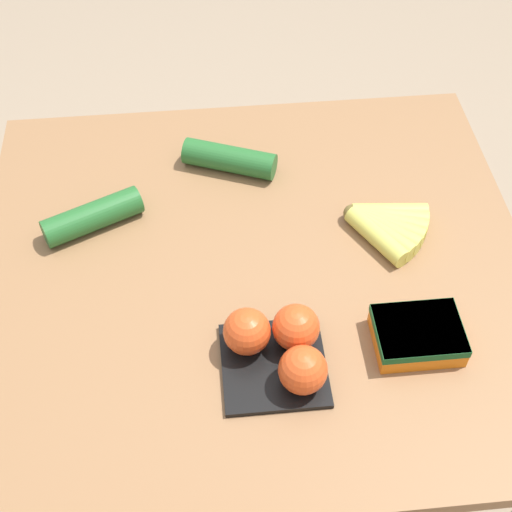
{
  "coord_description": "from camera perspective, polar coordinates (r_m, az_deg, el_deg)",
  "views": [
    {
      "loc": [
        0.08,
        0.84,
        1.78
      ],
      "look_at": [
        0.0,
        0.0,
        0.78
      ],
      "focal_mm": 50.0,
      "sensor_mm": 36.0,
      "label": 1
    }
  ],
  "objects": [
    {
      "name": "cucumber_near",
      "position": [
        1.42,
        -12.94,
        3.1
      ],
      "size": [
        0.2,
        0.13,
        0.06
      ],
      "color": "#236028",
      "rests_on": "dining_table"
    },
    {
      "name": "ground_plane",
      "position": [
        1.97,
        0.0,
        -14.76
      ],
      "size": [
        12.0,
        12.0,
        0.0
      ],
      "primitive_type": "plane",
      "color": "gray"
    },
    {
      "name": "tomato_pack",
      "position": [
        1.18,
        1.96,
        -7.23
      ],
      "size": [
        0.17,
        0.17,
        0.09
      ],
      "color": "black",
      "rests_on": "dining_table"
    },
    {
      "name": "banana_bunch",
      "position": [
        1.4,
        10.26,
        2.47
      ],
      "size": [
        0.17,
        0.16,
        0.04
      ],
      "color": "brown",
      "rests_on": "dining_table"
    },
    {
      "name": "carrot_bag",
      "position": [
        1.24,
        12.82,
        -6.11
      ],
      "size": [
        0.15,
        0.11,
        0.05
      ],
      "color": "orange",
      "rests_on": "dining_table"
    },
    {
      "name": "cucumber_far",
      "position": [
        1.5,
        -2.14,
        7.78
      ],
      "size": [
        0.2,
        0.12,
        0.06
      ],
      "color": "#236028",
      "rests_on": "dining_table"
    },
    {
      "name": "dining_table",
      "position": [
        1.42,
        0.0,
        -3.66
      ],
      "size": [
        1.04,
        0.96,
        0.75
      ],
      "color": "olive",
      "rests_on": "ground_plane"
    }
  ]
}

